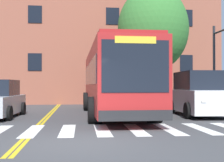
% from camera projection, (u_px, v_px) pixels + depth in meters
% --- Properties ---
extents(ground_plane, '(120.00, 120.00, 0.00)m').
position_uv_depth(ground_plane, '(74.00, 143.00, 8.38)').
color(ground_plane, '#424244').
extents(crosswalk, '(12.38, 3.21, 0.01)m').
position_uv_depth(crosswalk, '(102.00, 130.00, 10.82)').
color(crosswalk, white).
rests_on(crosswalk, ground).
extents(lane_line_yellow_inner, '(0.12, 36.00, 0.01)m').
position_uv_depth(lane_line_yellow_inner, '(58.00, 105.00, 24.47)').
color(lane_line_yellow_inner, gold).
rests_on(lane_line_yellow_inner, ground).
extents(lane_line_yellow_outer, '(0.12, 36.00, 0.01)m').
position_uv_depth(lane_line_yellow_outer, '(60.00, 105.00, 24.49)').
color(lane_line_yellow_outer, gold).
rests_on(lane_line_yellow_outer, ground).
extents(city_bus, '(3.10, 12.19, 3.50)m').
position_uv_depth(city_bus, '(114.00, 80.00, 16.58)').
color(city_bus, '#B22323').
rests_on(city_bus, ground).
extents(car_white_far_lane, '(2.47, 5.05, 2.26)m').
position_uv_depth(car_white_far_lane, '(198.00, 95.00, 15.99)').
color(car_white_far_lane, white).
rests_on(car_white_far_lane, ground).
extents(traffic_light_near_corner, '(0.34, 3.29, 5.37)m').
position_uv_depth(traffic_light_near_corner, '(223.00, 52.00, 18.67)').
color(traffic_light_near_corner, '#28282D').
rests_on(traffic_light_near_corner, ground).
extents(street_tree_curbside_large, '(5.49, 5.37, 8.49)m').
position_uv_depth(street_tree_curbside_large, '(153.00, 29.00, 21.86)').
color(street_tree_curbside_large, '#4C3D2D').
rests_on(street_tree_curbside_large, ground).
extents(building_facade, '(31.34, 6.21, 13.70)m').
position_uv_depth(building_facade, '(40.00, 26.00, 28.01)').
color(building_facade, '#9E5642').
rests_on(building_facade, ground).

